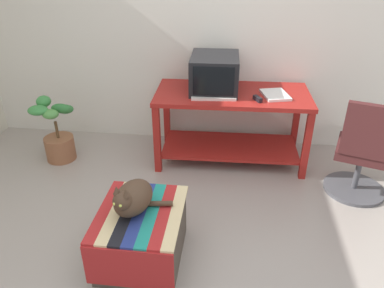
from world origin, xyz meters
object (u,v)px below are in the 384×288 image
(tv_monitor, at_px, (215,73))
(stapler, at_px, (258,99))
(desk, at_px, (231,114))
(office_chair, at_px, (362,156))
(ottoman_with_blanket, at_px, (142,235))
(keyboard, at_px, (214,97))
(potted_plant, at_px, (57,136))
(book, at_px, (275,95))
(cat, at_px, (133,198))

(tv_monitor, xyz_separation_m, stapler, (0.40, -0.24, -0.14))
(desk, xyz_separation_m, office_chair, (1.10, -0.48, -0.10))
(tv_monitor, bearing_deg, ottoman_with_blanket, -105.85)
(keyboard, height_order, office_chair, office_chair)
(potted_plant, relative_size, office_chair, 0.74)
(keyboard, xyz_separation_m, office_chair, (1.27, -0.33, -0.34))
(tv_monitor, bearing_deg, book, -11.33)
(office_chair, bearing_deg, ottoman_with_blanket, 47.78)
(keyboard, relative_size, book, 1.39)
(cat, bearing_deg, office_chair, 45.67)
(book, relative_size, cat, 0.72)
(book, relative_size, ottoman_with_blanket, 0.43)
(desk, xyz_separation_m, cat, (-0.60, -1.43, 0.02))
(book, bearing_deg, desk, 159.23)
(tv_monitor, distance_m, potted_plant, 1.66)
(desk, relative_size, potted_plant, 2.20)
(desk, distance_m, keyboard, 0.33)
(keyboard, relative_size, cat, 1.00)
(keyboard, bearing_deg, cat, -113.33)
(potted_plant, bearing_deg, tv_monitor, 10.12)
(book, distance_m, office_chair, 0.90)
(potted_plant, distance_m, stapler, 1.98)
(book, distance_m, potted_plant, 2.14)
(tv_monitor, relative_size, cat, 1.35)
(keyboard, distance_m, cat, 1.36)
(keyboard, xyz_separation_m, stapler, (0.39, -0.02, 0.01))
(ottoman_with_blanket, height_order, office_chair, office_chair)
(book, xyz_separation_m, office_chair, (0.71, -0.44, -0.33))
(desk, bearing_deg, ottoman_with_blanket, -112.79)
(ottoman_with_blanket, bearing_deg, desk, 68.78)
(stapler, bearing_deg, ottoman_with_blanket, -151.02)
(desk, relative_size, stapler, 13.22)
(tv_monitor, distance_m, book, 0.59)
(book, bearing_deg, cat, -140.15)
(stapler, bearing_deg, cat, -152.38)
(book, xyz_separation_m, stapler, (-0.16, -0.14, 0.01))
(potted_plant, bearing_deg, book, 4.78)
(potted_plant, height_order, office_chair, office_chair)
(tv_monitor, relative_size, potted_plant, 0.82)
(ottoman_with_blanket, bearing_deg, office_chair, 29.79)
(tv_monitor, distance_m, cat, 1.59)
(tv_monitor, height_order, keyboard, tv_monitor)
(ottoman_with_blanket, bearing_deg, stapler, 58.12)
(book, relative_size, office_chair, 0.32)
(book, height_order, office_chair, office_chair)
(ottoman_with_blanket, relative_size, cat, 1.68)
(cat, height_order, potted_plant, potted_plant)
(tv_monitor, relative_size, stapler, 4.89)
(potted_plant, bearing_deg, desk, 7.21)
(keyboard, height_order, potted_plant, keyboard)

